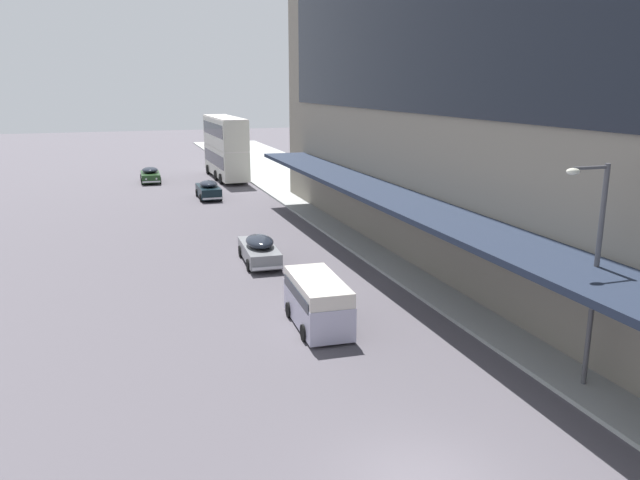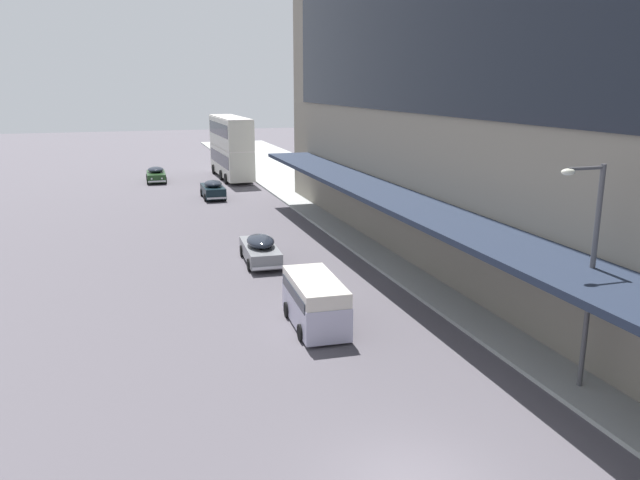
# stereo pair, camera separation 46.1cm
# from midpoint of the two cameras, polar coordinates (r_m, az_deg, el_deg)

# --- Properties ---
(transit_bus_kerbside_front) EXTENTS (2.83, 11.11, 6.11)m
(transit_bus_kerbside_front) POSITION_cam_midpoint_polar(r_m,az_deg,el_deg) (63.35, -8.87, 8.52)
(transit_bus_kerbside_front) COLOR beige
(transit_bus_kerbside_front) RESTS_ON ground
(sedan_oncoming_front) EXTENTS (1.93, 4.48, 1.45)m
(sedan_oncoming_front) POSITION_cam_midpoint_polar(r_m,az_deg,el_deg) (62.80, -15.46, 5.77)
(sedan_oncoming_front) COLOR #1D3A1B
(sedan_oncoming_front) RESTS_ON ground
(sedan_trailing_near) EXTENTS (1.79, 4.28, 1.54)m
(sedan_trailing_near) POSITION_cam_midpoint_polar(r_m,az_deg,el_deg) (52.63, -10.41, 4.56)
(sedan_trailing_near) COLOR black
(sedan_trailing_near) RESTS_ON ground
(sedan_lead_near) EXTENTS (1.94, 4.82, 1.53)m
(sedan_lead_near) POSITION_cam_midpoint_polar(r_m,az_deg,el_deg) (33.28, -5.97, -0.85)
(sedan_lead_near) COLOR gray
(sedan_lead_near) RESTS_ON ground
(vw_van) EXTENTS (2.05, 4.62, 1.96)m
(vw_van) POSITION_cam_midpoint_polar(r_m,az_deg,el_deg) (24.56, -0.83, -5.42)
(vw_van) COLOR #B7B4D0
(vw_van) RESTS_ON ground
(street_lamp) EXTENTS (1.50, 0.28, 6.93)m
(street_lamp) POSITION_cam_midpoint_polar(r_m,az_deg,el_deg) (20.19, 23.05, -1.75)
(street_lamp) COLOR #4C4C51
(street_lamp) RESTS_ON sidewalk_kerb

